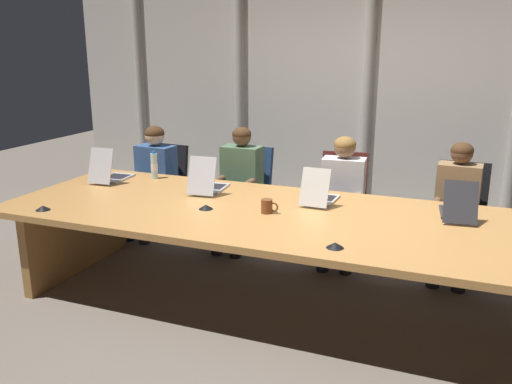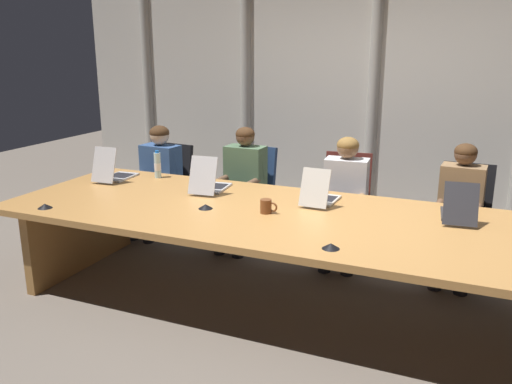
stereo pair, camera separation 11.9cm
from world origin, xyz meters
name	(u,v)px [view 2 (the right image)]	position (x,y,z in m)	size (l,w,h in m)	color
ground_plane	(307,310)	(0.00, 0.00, 0.00)	(14.42, 14.42, 0.00)	#6B6056
conference_table	(309,234)	(0.00, 0.00, 0.61)	(4.72, 1.49, 0.74)	#B77F42
curtain_backdrop	(376,86)	(0.00, 2.24, 1.53)	(7.21, 0.17, 3.05)	beige
laptop_left_end	(115,173)	(-1.99, 0.36, 0.80)	(0.25, 0.45, 0.32)	#BCBCC1
laptop_left_mid	(210,184)	(-0.99, 0.36, 0.80)	(0.27, 0.47, 0.32)	#BCBCC1
laptop_center	(320,196)	(-0.03, 0.37, 0.80)	(0.23, 0.43, 0.30)	beige
laptop_right_mid	(458,211)	(0.98, 0.37, 0.80)	(0.27, 0.47, 0.29)	#2D2D33
office_chair_left_end	(166,198)	(-1.98, 1.20, 0.34)	(0.60, 0.60, 0.91)	black
office_chair_left_mid	(248,207)	(-1.02, 1.20, 0.35)	(0.60, 0.60, 0.95)	navy
office_chair_center	(344,219)	(-0.03, 1.20, 0.36)	(0.60, 0.60, 0.96)	#511E19
office_chair_right_mid	(461,234)	(1.01, 1.20, 0.35)	(0.60, 0.60, 0.95)	black
person_left_end	(156,173)	(-2.00, 1.04, 0.65)	(0.45, 0.57, 1.14)	#335184
person_left_mid	(242,181)	(-1.02, 1.04, 0.66)	(0.40, 0.55, 1.18)	#4C6B4C
person_center	(344,193)	(0.00, 1.04, 0.65)	(0.42, 0.57, 1.15)	silver
person_right_mid	(459,206)	(0.97, 1.04, 0.65)	(0.38, 0.56, 1.16)	olive
water_bottle_primary	(158,165)	(-1.66, 0.58, 0.86)	(0.06, 0.06, 0.26)	silver
coffee_mug_near	(266,206)	(-0.32, -0.04, 0.79)	(0.13, 0.08, 0.10)	brown
conference_mic_left_side	(206,206)	(-0.79, -0.12, 0.76)	(0.11, 0.11, 0.04)	black
conference_mic_middle	(331,246)	(0.31, -0.54, 0.76)	(0.11, 0.11, 0.04)	black
conference_mic_right_side	(45,206)	(-1.91, -0.58, 0.76)	(0.11, 0.11, 0.04)	black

